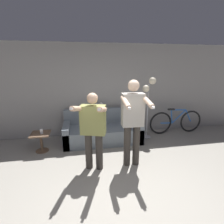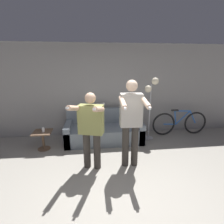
# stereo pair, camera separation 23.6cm
# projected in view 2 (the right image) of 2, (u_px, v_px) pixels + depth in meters

# --- Properties ---
(ground_plane) EXTENTS (16.00, 16.00, 0.00)m
(ground_plane) POSITION_uv_depth(u_px,v_px,m) (115.00, 199.00, 2.72)
(ground_plane) COLOR gray
(wall_back) EXTENTS (10.00, 0.05, 2.60)m
(wall_back) POSITION_uv_depth(u_px,v_px,m) (102.00, 91.00, 5.04)
(wall_back) COLOR gray
(wall_back) RESTS_ON ground_plane
(couch) EXTENTS (2.04, 0.91, 0.83)m
(couch) POSITION_uv_depth(u_px,v_px,m) (104.00, 131.00, 4.78)
(couch) COLOR slate
(couch) RESTS_ON ground_plane
(person_left) EXTENTS (0.66, 0.77, 1.54)m
(person_left) POSITION_uv_depth(u_px,v_px,m) (91.00, 126.00, 3.32)
(person_left) COLOR #38332D
(person_left) RESTS_ON ground_plane
(person_right) EXTENTS (0.51, 0.68, 1.76)m
(person_right) POSITION_uv_depth(u_px,v_px,m) (131.00, 119.00, 3.38)
(person_right) COLOR #38332D
(person_right) RESTS_ON ground_plane
(cat) EXTENTS (0.44, 0.15, 0.17)m
(cat) POSITION_uv_depth(u_px,v_px,m) (99.00, 106.00, 4.93)
(cat) COLOR silver
(cat) RESTS_ON couch
(floor_lamp) EXTENTS (0.37, 0.27, 1.70)m
(floor_lamp) POSITION_uv_depth(u_px,v_px,m) (151.00, 92.00, 4.64)
(floor_lamp) COLOR #B2B2B7
(floor_lamp) RESTS_ON ground_plane
(side_table) EXTENTS (0.43, 0.43, 0.46)m
(side_table) POSITION_uv_depth(u_px,v_px,m) (43.00, 137.00, 4.26)
(side_table) COLOR brown
(side_table) RESTS_ON ground_plane
(cup) EXTENTS (0.07, 0.07, 0.11)m
(cup) POSITION_uv_depth(u_px,v_px,m) (43.00, 130.00, 4.18)
(cup) COLOR white
(cup) RESTS_ON side_table
(bicycle) EXTENTS (1.67, 0.07, 0.77)m
(bicycle) POSITION_uv_depth(u_px,v_px,m) (180.00, 123.00, 5.16)
(bicycle) COLOR black
(bicycle) RESTS_ON ground_plane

